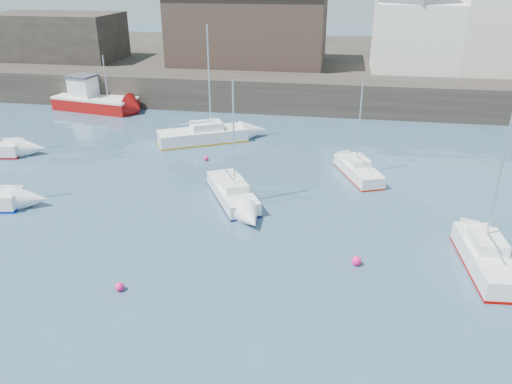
% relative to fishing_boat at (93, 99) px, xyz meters
% --- Properties ---
extents(water, '(220.00, 220.00, 0.00)m').
position_rel_fishing_boat_xyz_m(water, '(19.05, -31.55, -1.00)').
color(water, '#2D4760').
rests_on(water, ground).
extents(quay_wall, '(90.00, 5.00, 3.00)m').
position_rel_fishing_boat_xyz_m(quay_wall, '(19.05, 3.45, 0.50)').
color(quay_wall, '#28231E').
rests_on(quay_wall, ground).
extents(land_strip, '(90.00, 32.00, 2.80)m').
position_rel_fishing_boat_xyz_m(land_strip, '(19.05, 21.45, 0.40)').
color(land_strip, '#28231E').
rests_on(land_strip, ground).
extents(bldg_east_d, '(11.14, 11.14, 8.95)m').
position_rel_fishing_boat_xyz_m(bldg_east_d, '(30.05, 9.95, 6.36)').
color(bldg_east_d, white).
rests_on(bldg_east_d, land_strip).
extents(warehouse, '(16.40, 10.40, 7.60)m').
position_rel_fishing_boat_xyz_m(warehouse, '(13.05, 11.45, 5.61)').
color(warehouse, '#3D2D26').
rests_on(warehouse, land_strip).
extents(bldg_west, '(14.00, 8.00, 5.00)m').
position_rel_fishing_boat_xyz_m(bldg_west, '(-8.95, 10.45, 4.30)').
color(bldg_west, '#353028').
rests_on(bldg_west, land_strip).
extents(fishing_boat, '(8.24, 4.31, 5.19)m').
position_rel_fishing_boat_xyz_m(fishing_boat, '(0.00, 0.00, 0.00)').
color(fishing_boat, '#910B0A').
rests_on(fishing_boat, ground).
extents(sailboat_b, '(4.16, 5.72, 7.13)m').
position_rel_fishing_boat_xyz_m(sailboat_b, '(17.32, -17.56, -0.54)').
color(sailboat_b, white).
rests_on(sailboat_b, ground).
extents(sailboat_c, '(2.12, 5.51, 7.11)m').
position_rel_fishing_boat_xyz_m(sailboat_c, '(30.11, -22.79, -0.46)').
color(sailboat_c, white).
rests_on(sailboat_c, ground).
extents(sailboat_f, '(3.28, 5.10, 6.34)m').
position_rel_fishing_boat_xyz_m(sailboat_f, '(24.61, -12.70, -0.56)').
color(sailboat_f, white).
rests_on(sailboat_f, ground).
extents(sailboat_h, '(7.03, 5.12, 8.76)m').
position_rel_fishing_boat_xyz_m(sailboat_h, '(12.87, -7.64, -0.43)').
color(sailboat_h, white).
rests_on(sailboat_h, ground).
extents(buoy_near, '(0.39, 0.39, 0.39)m').
position_rel_fishing_boat_xyz_m(buoy_near, '(14.53, -27.18, -1.00)').
color(buoy_near, '#FF186F').
rests_on(buoy_near, ground).
extents(buoy_mid, '(0.45, 0.45, 0.45)m').
position_rel_fishing_boat_xyz_m(buoy_mid, '(24.38, -23.50, -1.00)').
color(buoy_mid, '#FF186F').
rests_on(buoy_mid, ground).
extents(buoy_far, '(0.35, 0.35, 0.35)m').
position_rel_fishing_boat_xyz_m(buoy_far, '(14.11, -11.53, -1.00)').
color(buoy_far, '#FF186F').
rests_on(buoy_far, ground).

